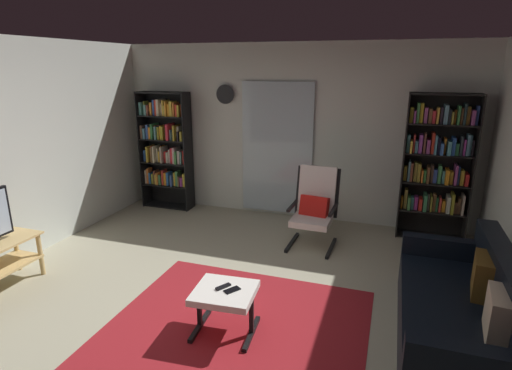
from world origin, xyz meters
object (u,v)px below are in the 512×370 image
Objects in this scene: wall_clock at (225,94)px; ottoman at (225,297)px; lounge_armchair at (315,205)px; cell_phone at (232,290)px; bookshelf_near_sofa at (437,163)px; tv_remote at (223,287)px; bookshelf_near_tv at (166,146)px; leather_sofa at (463,315)px.

ottoman is at bearing -68.01° from wall_clock.
cell_phone is (-0.31, -2.11, -0.11)m from lounge_armchair.
tv_remote is (-1.86, -2.82, -0.61)m from bookshelf_near_sofa.
bookshelf_near_tv is at bearing -170.13° from wall_clock.
leather_sofa is 13.27× the size of tv_remote.
lounge_armchair reaches higher than cell_phone.
bookshelf_near_tv is 13.06× the size of tv_remote.
bookshelf_near_tv is 4.85m from leather_sofa.
ottoman is 3.60m from wall_clock.
tv_remote is at bearing -100.82° from lounge_armchair.
tv_remote is at bearing 130.30° from ottoman.
lounge_armchair is 3.53× the size of wall_clock.
lounge_armchair is (2.59, -0.74, -0.48)m from bookshelf_near_tv.
bookshelf_near_sofa is 3.46m from ottoman.
bookshelf_near_tv reaches higher than tv_remote.
bookshelf_near_tv reaches higher than leather_sofa.
tv_remote is (-0.40, -2.09, -0.11)m from lounge_armchair.
wall_clock is (-3.06, 0.18, 0.81)m from bookshelf_near_sofa.
leather_sofa is (4.15, -2.41, -0.72)m from bookshelf_near_tv.
cell_phone is at bearing -51.35° from bookshelf_near_tv.
bookshelf_near_tv is 1.30m from wall_clock.
ottoman is (-1.84, -2.85, -0.69)m from bookshelf_near_sofa.
leather_sofa is at bearing 43.29° from tv_remote.
cell_phone is (-1.87, -0.44, 0.12)m from leather_sofa.
wall_clock reaches higher than bookshelf_near_sofa.
wall_clock is at bearing 176.58° from bookshelf_near_sofa.
bookshelf_near_sofa is at bearing 92.56° from cell_phone.
bookshelf_near_tv is 4.05m from bookshelf_near_sofa.
bookshelf_near_sofa is 1.02× the size of leather_sofa.
ottoman is at bearing -18.48° from tv_remote.
bookshelf_near_sofa is 13.50× the size of tv_remote.
bookshelf_near_sofa is at bearing 57.15° from ottoman.
tv_remote is 0.50× the size of wall_clock.
bookshelf_near_tv is 1.84× the size of lounge_armchair.
wall_clock is (0.99, 0.17, 0.83)m from bookshelf_near_tv.
lounge_armchair is 7.10× the size of tv_remote.
ottoman is at bearing -167.02° from leather_sofa.
wall_clock is at bearing 140.76° from leather_sofa.
cell_phone is at bearing -166.80° from leather_sofa.
bookshelf_near_tv is 2.73m from lounge_armchair.
ottoman is 0.10m from cell_phone.
cell_phone is (0.09, -0.02, -0.00)m from tv_remote.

